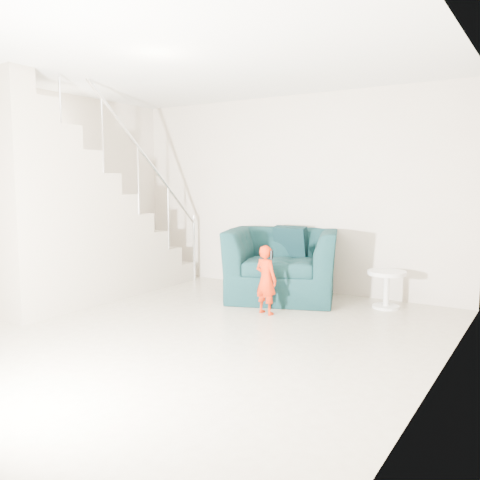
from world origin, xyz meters
name	(u,v)px	position (x,y,z in m)	size (l,w,h in m)	color
floor	(162,337)	(0.00, 0.00, 0.00)	(5.50, 5.50, 0.00)	gray
ceiling	(157,52)	(0.00, 0.00, 2.70)	(5.50, 5.50, 0.00)	silver
back_wall	(289,193)	(0.00, 2.75, 1.35)	(5.00, 5.00, 0.00)	#BDAC9A
left_wall	(2,195)	(-2.50, 0.00, 1.35)	(5.50, 5.50, 0.00)	#BDAC9A
right_wall	(436,206)	(2.50, 0.00, 1.35)	(5.50, 5.50, 0.00)	#BDAC9A
armchair	(282,264)	(0.22, 2.12, 0.45)	(1.39, 1.21, 0.90)	black
toddler	(266,280)	(0.43, 1.31, 0.40)	(0.29, 0.19, 0.80)	#A92805
side_table	(387,283)	(1.53, 2.30, 0.31)	(0.45, 0.45, 0.45)	silver
staircase	(68,227)	(-2.00, 0.55, 0.95)	(1.02, 3.03, 3.62)	#ADA089
cushion	(291,242)	(0.17, 2.48, 0.70)	(0.46, 0.13, 0.44)	black
throw	(240,252)	(-0.39, 2.06, 0.57)	(0.04, 0.45, 0.50)	black
phone	(272,255)	(0.51, 1.30, 0.69)	(0.02, 0.05, 0.10)	black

